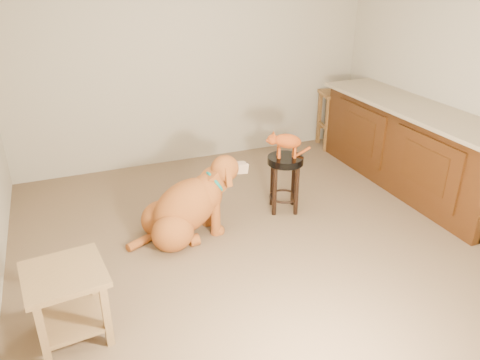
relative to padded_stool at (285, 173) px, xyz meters
name	(u,v)px	position (x,y,z in m)	size (l,w,h in m)	color
floor	(262,231)	(-0.39, -0.31, -0.42)	(4.50, 4.00, 0.01)	brown
room_shell	(266,52)	(-0.39, -0.31, 1.26)	(4.54, 4.04, 2.62)	#A89F87
cabinet_run	(411,150)	(1.56, -0.01, 0.02)	(0.70, 2.56, 0.94)	#42220B
padded_stool	(285,173)	(0.00, 0.00, 0.00)	(0.39, 0.39, 0.59)	black
wood_stool	(335,118)	(1.46, 1.39, -0.02)	(0.49, 0.49, 0.76)	brown
side_table	(68,294)	(-2.14, -1.08, -0.07)	(0.56, 0.56, 0.53)	brown
golden_retriever	(187,208)	(-1.06, -0.13, -0.12)	(1.23, 0.64, 0.78)	brown
tabby_kitten	(285,142)	(-0.01, 0.00, 0.33)	(0.46, 0.22, 0.29)	#92380E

